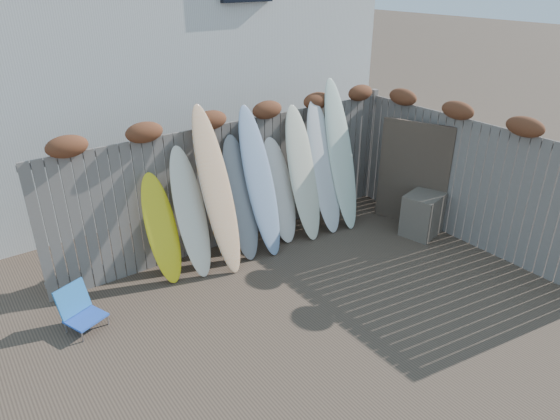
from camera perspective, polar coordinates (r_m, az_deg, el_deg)
ground at (r=6.77m, az=6.12°, el=-11.27°), size 80.00×80.00×0.00m
back_fence at (r=7.90m, az=-4.77°, el=4.37°), size 6.05×0.28×2.24m
right_fence at (r=8.44m, az=20.72°, el=3.84°), size 0.28×4.40×2.24m
house at (r=11.27m, az=-14.94°, el=20.66°), size 8.50×5.50×6.33m
beach_chair at (r=6.79m, az=-21.97°, el=-10.43°), size 0.56×0.57×0.56m
wooden_crate at (r=8.68m, az=15.96°, el=-0.50°), size 0.72×0.64×0.72m
lattice_panel at (r=8.82m, az=14.98°, el=3.98°), size 0.49×1.15×1.82m
surfboard_0 at (r=7.19m, az=-13.37°, el=-2.11°), size 0.48×0.59×1.57m
surfboard_1 at (r=7.22m, az=-10.17°, el=-0.32°), size 0.45×0.67×1.87m
surfboard_2 at (r=7.19m, az=-7.23°, el=2.15°), size 0.54×0.88×2.40m
surfboard_3 at (r=7.56m, az=-4.52°, el=1.31°), size 0.53×0.71×1.87m
surfboard_4 at (r=7.62m, az=-2.31°, el=3.18°), size 0.56×0.83×2.27m
surfboard_5 at (r=8.03m, az=-0.07°, el=2.20°), size 0.56×0.63×1.69m
surfboard_6 at (r=8.11m, az=2.64°, el=4.14°), size 0.54×0.77×2.15m
surfboard_7 at (r=8.36m, az=5.02°, el=4.84°), size 0.55×0.78×2.17m
surfboard_8 at (r=8.51m, az=6.96°, el=6.22°), size 0.53×0.89×2.47m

